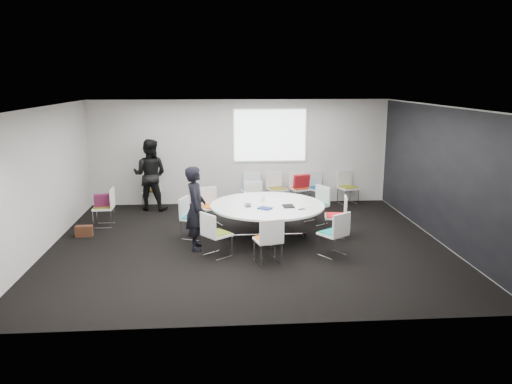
{
  "coord_description": "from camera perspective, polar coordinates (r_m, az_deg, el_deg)",
  "views": [
    {
      "loc": [
        -0.56,
        -9.8,
        3.32
      ],
      "look_at": [
        0.2,
        0.4,
        1.0
      ],
      "focal_mm": 35.0,
      "sensor_mm": 36.0,
      "label": 1
    }
  ],
  "objects": [
    {
      "name": "person_back",
      "position": [
        13.11,
        -12.02,
        1.95
      ],
      "size": [
        1.01,
        0.86,
        1.84
      ],
      "primitive_type": "imported",
      "rotation": [
        0.0,
        0.0,
        2.95
      ],
      "color": "black",
      "rests_on": "ground"
    },
    {
      "name": "cup",
      "position": [
        10.85,
        0.77,
        -0.78
      ],
      "size": [
        0.08,
        0.08,
        0.09
      ],
      "primitive_type": "cylinder",
      "color": "white",
      "rests_on": "conference_table"
    },
    {
      "name": "chair_back_e",
      "position": [
        13.75,
        10.43,
        -0.22
      ],
      "size": [
        0.58,
        0.57,
        0.88
      ],
      "rotation": [
        0.0,
        0.0,
        3.46
      ],
      "color": "silver",
      "rests_on": "ground"
    },
    {
      "name": "chair_spare_left",
      "position": [
        11.99,
        -16.9,
        -2.5
      ],
      "size": [
        0.46,
        0.47,
        0.88
      ],
      "rotation": [
        0.0,
        0.0,
        1.6
      ],
      "color": "silver",
      "rests_on": "ground"
    },
    {
      "name": "chair_back_d",
      "position": [
        13.58,
        7.05,
        -0.28
      ],
      "size": [
        0.58,
        0.57,
        0.88
      ],
      "rotation": [
        0.0,
        0.0,
        3.47
      ],
      "color": "silver",
      "rests_on": "ground"
    },
    {
      "name": "brown_bag",
      "position": [
        11.39,
        -19.06,
        -4.26
      ],
      "size": [
        0.37,
        0.19,
        0.24
      ],
      "primitive_type": "cube",
      "rotation": [
        0.0,
        0.0,
        0.08
      ],
      "color": "#432415",
      "rests_on": "ground"
    },
    {
      "name": "laptop",
      "position": [
        10.45,
        -0.71,
        -1.51
      ],
      "size": [
        0.2,
        0.31,
        0.02
      ],
      "primitive_type": "imported",
      "rotation": [
        0.0,
        0.0,
        1.59
      ],
      "color": "#333338",
      "rests_on": "conference_table"
    },
    {
      "name": "projection_screen",
      "position": [
        13.41,
        1.6,
        6.48
      ],
      "size": [
        1.9,
        0.03,
        1.35
      ],
      "primitive_type": "cube",
      "color": "white",
      "rests_on": "room_shell"
    },
    {
      "name": "chair_ring_d",
      "position": [
        11.58,
        -5.16,
        -2.52
      ],
      "size": [
        0.61,
        0.6,
        0.88
      ],
      "rotation": [
        0.0,
        0.0,
        3.57
      ],
      "color": "silver",
      "rests_on": "ground"
    },
    {
      "name": "chair_ring_e",
      "position": [
        10.73,
        -7.2,
        -3.82
      ],
      "size": [
        0.59,
        0.59,
        0.88
      ],
      "rotation": [
        0.0,
        0.0,
        4.33
      ],
      "color": "silver",
      "rests_on": "ground"
    },
    {
      "name": "chair_person_back",
      "position": [
        13.4,
        -11.8,
        -0.63
      ],
      "size": [
        0.48,
        0.47,
        0.88
      ],
      "rotation": [
        0.0,
        0.0,
        3.1
      ],
      "color": "silver",
      "rests_on": "ground"
    },
    {
      "name": "chair_back_b",
      "position": [
        13.38,
        2.4,
        -0.38
      ],
      "size": [
        0.57,
        0.57,
        0.88
      ],
      "rotation": [
        0.0,
        0.0,
        3.45
      ],
      "color": "silver",
      "rests_on": "ground"
    },
    {
      "name": "chair_ring_c",
      "position": [
        12.13,
        -0.05,
        -1.75
      ],
      "size": [
        0.55,
        0.54,
        0.88
      ],
      "rotation": [
        0.0,
        0.0,
        3.36
      ],
      "color": "silver",
      "rests_on": "ground"
    },
    {
      "name": "red_jacket",
      "position": [
        13.17,
        5.23,
        1.25
      ],
      "size": [
        0.47,
        0.29,
        0.36
      ],
      "primitive_type": "cube",
      "rotation": [
        0.17,
        0.0,
        0.31
      ],
      "color": "maroon",
      "rests_on": "chair_back_c"
    },
    {
      "name": "tablet_folio",
      "position": [
        10.2,
        1.02,
        -1.86
      ],
      "size": [
        0.33,
        0.31,
        0.03
      ],
      "primitive_type": "cube",
      "rotation": [
        0.0,
        0.0,
        -0.63
      ],
      "color": "navy",
      "rests_on": "conference_table"
    },
    {
      "name": "laptop_lid",
      "position": [
        10.58,
        -1.23,
        -0.67
      ],
      "size": [
        0.02,
        0.3,
        0.22
      ],
      "primitive_type": "cube",
      "rotation": [
        0.0,
        0.0,
        1.6
      ],
      "color": "silver",
      "rests_on": "conference_table"
    },
    {
      "name": "chair_ring_h",
      "position": [
        9.69,
        8.8,
        -5.68
      ],
      "size": [
        0.63,
        0.63,
        0.88
      ],
      "rotation": [
        0.0,
        0.0,
        6.88
      ],
      "color": "silver",
      "rests_on": "ground"
    },
    {
      "name": "chair_ring_a",
      "position": [
        10.89,
        9.09,
        -3.63
      ],
      "size": [
        0.53,
        0.54,
        0.88
      ],
      "rotation": [
        0.0,
        0.0,
        1.38
      ],
      "color": "silver",
      "rests_on": "ground"
    },
    {
      "name": "chair_ring_g",
      "position": [
        9.21,
        1.4,
        -6.52
      ],
      "size": [
        0.55,
        0.55,
        0.88
      ],
      "rotation": [
        0.0,
        0.0,
        6.53
      ],
      "color": "silver",
      "rests_on": "ground"
    },
    {
      "name": "conference_table",
      "position": [
        10.61,
        1.3,
        -2.31
      ],
      "size": [
        2.42,
        2.42,
        0.73
      ],
      "color": "silver",
      "rests_on": "ground"
    },
    {
      "name": "maroon_bag",
      "position": [
        11.91,
        -17.08,
        -0.9
      ],
      "size": [
        0.42,
        0.24,
        0.28
      ],
      "primitive_type": "cube",
      "rotation": [
        0.0,
        0.0,
        0.25
      ],
      "color": "#571736",
      "rests_on": "chair_spare_left"
    },
    {
      "name": "chair_ring_b",
      "position": [
        11.78,
        6.92,
        -2.29
      ],
      "size": [
        0.63,
        0.63,
        0.88
      ],
      "rotation": [
        0.0,
        0.0,
        2.15
      ],
      "color": "silver",
      "rests_on": "ground"
    },
    {
      "name": "chair_back_a",
      "position": [
        13.34,
        -0.61,
        -0.41
      ],
      "size": [
        0.55,
        0.54,
        0.88
      ],
      "rotation": [
        0.0,
        0.0,
        2.91
      ],
      "color": "silver",
      "rests_on": "ground"
    },
    {
      "name": "papers_front",
      "position": [
        10.54,
        5.75,
        -1.5
      ],
      "size": [
        0.35,
        0.28,
        0.0
      ],
      "primitive_type": "cube",
      "rotation": [
        0.0,
        0.0,
        -0.27
      ],
      "color": "silver",
      "rests_on": "conference_table"
    },
    {
      "name": "chair_ring_f",
      "position": [
        9.57,
        -4.52,
        -5.81
      ],
      "size": [
        0.64,
        0.64,
        0.88
      ],
      "rotation": [
        0.0,
        0.0,
        5.37
      ],
      "color": "silver",
      "rests_on": "ground"
    },
    {
      "name": "phone",
      "position": [
        10.2,
        5.24,
        -1.96
      ],
      "size": [
        0.15,
        0.11,
        0.01
      ],
      "primitive_type": "cube",
      "rotation": [
        0.0,
        0.0,
        0.3
      ],
      "color": "black",
      "rests_on": "conference_table"
    },
    {
      "name": "papers_right",
      "position": [
        10.79,
        4.61,
        -1.14
      ],
      "size": [
        0.34,
        0.28,
        0.0
      ],
      "primitive_type": "cube",
      "rotation": [
        0.0,
        0.0,
        0.25
      ],
      "color": "white",
      "rests_on": "conference_table"
    },
    {
      "name": "notebook_black",
      "position": [
        10.4,
        3.73,
        -1.62
      ],
      "size": [
        0.24,
        0.31,
        0.02
      ],
      "primitive_type": "cube",
      "rotation": [
        0.0,
        0.0,
        0.06
      ],
      "color": "black",
      "rests_on": "conference_table"
    },
    {
      "name": "chair_back_c",
      "position": [
        13.48,
        5.02,
        -0.32
      ],
      "size": [
        0.56,
        0.55,
        0.88
      ],
      "rotation": [
        0.0,
        0.0,
        3.39
      ],
      "color": "silver",
      "rests_on": "ground"
    },
    {
      "name": "room_shell",
      "position": [
        10.01,
        -0.43,
        1.72
      ],
      "size": [
        8.08,
        7.08,
        2.88
      ],
      "color": "black",
      "rests_on": "ground"
    },
    {
      "name": "person_main",
      "position": [
        9.91,
        -6.89,
        -1.84
      ],
      "size": [
        0.41,
        0.62,
        1.67
      ],
      "primitive_type": "imported",
      "rotation": [
        0.0,
        0.0,
        1.59
      ],
      "color": "black",
      "rests_on": "ground"
    }
  ]
}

